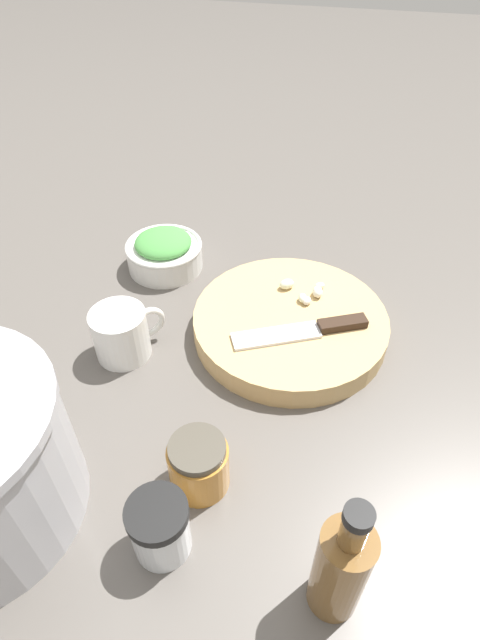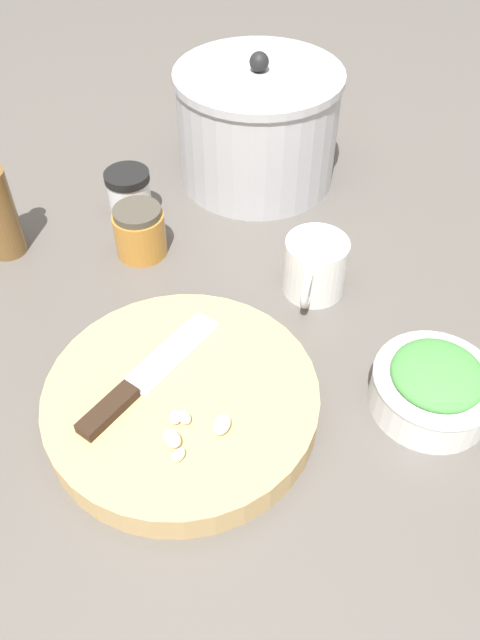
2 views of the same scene
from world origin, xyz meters
TOP-DOWN VIEW (x-y plane):
  - ground_plane at (0.00, 0.00)m, footprint 5.00×5.00m
  - cutting_board at (0.10, -0.09)m, footprint 0.30×0.30m
  - chef_knife at (0.07, -0.12)m, footprint 0.12×0.19m
  - garlic_cloves at (0.15, -0.10)m, footprint 0.06×0.08m
  - herb_bowl at (0.21, 0.16)m, footprint 0.14×0.14m
  - spice_jar at (-0.27, -0.01)m, footprint 0.07×0.07m
  - coffee_mug at (-0.01, 0.15)m, footprint 0.09×0.09m
  - honey_jar at (-0.18, -0.03)m, footprint 0.07×0.07m
  - stock_pot at (-0.28, 0.21)m, footprint 0.25×0.25m

SIDE VIEW (x-z plane):
  - ground_plane at x=0.00m, z-range 0.00..0.00m
  - cutting_board at x=0.10m, z-range 0.00..0.04m
  - herb_bowl at x=0.21m, z-range 0.00..0.07m
  - honey_jar at x=-0.18m, z-range 0.00..0.07m
  - coffee_mug at x=-0.01m, z-range 0.00..0.08m
  - spice_jar at x=-0.27m, z-range 0.00..0.08m
  - chef_knife at x=0.07m, z-range 0.03..0.05m
  - garlic_cloves at x=0.15m, z-range 0.04..0.05m
  - stock_pot at x=-0.28m, z-range -0.01..0.19m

